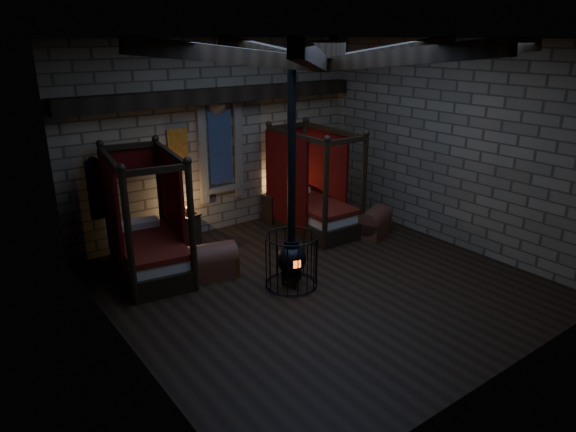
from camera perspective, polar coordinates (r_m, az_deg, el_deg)
room at (r=8.52m, az=3.47°, el=15.99°), size 7.02×7.02×4.29m
bed_left at (r=9.95m, az=-15.24°, el=-3.01°), size 1.48×2.34×2.30m
bed_right at (r=11.75m, az=2.64°, el=1.19°), size 1.22×2.23×2.30m
trunk_left at (r=9.64m, az=-8.45°, el=-5.05°), size 0.99×0.75×0.66m
trunk_right at (r=11.64m, az=9.48°, el=-0.77°), size 0.99×0.82×0.63m
nightstand_left at (r=11.14m, az=-10.96°, el=-1.39°), size 0.48×0.47×0.83m
nightstand_right at (r=12.29m, az=-1.74°, el=0.95°), size 0.47×0.45×0.74m
stove at (r=9.07m, az=0.37°, el=-4.33°), size 0.94×0.94×4.05m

